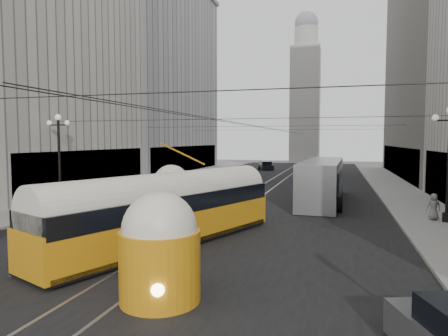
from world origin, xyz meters
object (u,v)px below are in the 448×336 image
Objects in this scene: streetcar at (168,210)px; pedestrian_crossing_a at (13,252)px; pedestrian_sidewalk_right at (434,207)px; city_bus at (322,179)px; pedestrian_crossing_b at (188,268)px.

streetcar is 8.43× the size of pedestrian_crossing_a.
streetcar is at bearing -29.00° from pedestrian_crossing_a.
pedestrian_sidewalk_right is (12.52, 8.62, -0.68)m from streetcar.
pedestrian_crossing_b is at bearing -98.89° from city_bus.
streetcar is 1.12× the size of city_bus.
pedestrian_crossing_b is 1.22× the size of pedestrian_sidewalk_right.
city_bus reaches higher than pedestrian_crossing_b.
pedestrian_sidewalk_right is at bearing 34.56° from streetcar.
pedestrian_sidewalk_right is (6.37, -6.04, -0.82)m from city_bus.
streetcar is at bearing -164.76° from pedestrian_crossing_b.
city_bus is 7.53× the size of pedestrian_crossing_a.
streetcar is 6.27m from pedestrian_crossing_a.
city_bus is at bearing -48.30° from pedestrian_sidewalk_right.
pedestrian_crossing_a is (-3.48, -5.16, -0.76)m from streetcar.
city_bus is at bearing 156.94° from pedestrian_crossing_b.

